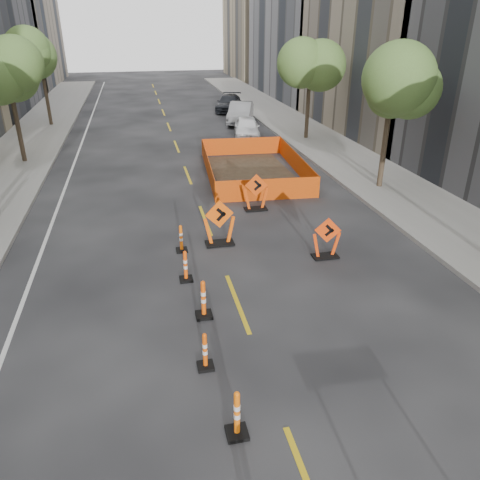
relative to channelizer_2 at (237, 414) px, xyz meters
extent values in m
plane|color=black|center=(0.95, 0.46, -0.52)|extent=(140.00, 140.00, 0.00)
cube|color=gray|center=(9.95, 12.46, -0.45)|extent=(4.00, 90.00, 0.15)
cube|color=gray|center=(17.95, 24.26, 6.48)|extent=(12.00, 16.00, 14.00)
cube|color=tan|center=(17.95, 59.06, 7.48)|extent=(12.00, 14.00, 16.00)
cylinder|color=#382B1E|center=(-7.45, 20.46, 1.05)|extent=(0.24, 0.24, 3.15)
sphere|color=#547532|center=(-7.45, 20.46, 4.03)|extent=(2.80, 2.80, 2.80)
cylinder|color=#382B1E|center=(-7.45, 30.46, 1.05)|extent=(0.24, 0.24, 3.15)
sphere|color=#547532|center=(-7.45, 30.46, 4.03)|extent=(2.80, 2.80, 2.80)
cylinder|color=#382B1E|center=(9.35, 12.46, 1.05)|extent=(0.24, 0.24, 3.15)
sphere|color=#547532|center=(9.35, 12.46, 4.03)|extent=(2.80, 2.80, 2.80)
cylinder|color=#382B1E|center=(9.35, 22.46, 1.05)|extent=(0.24, 0.24, 3.15)
sphere|color=#547532|center=(9.35, 22.46, 4.03)|extent=(2.80, 2.80, 2.80)
imported|color=white|center=(5.70, 23.77, 0.16)|extent=(2.33, 4.23, 1.36)
imported|color=gray|center=(6.36, 28.68, 0.24)|extent=(2.96, 4.88, 1.52)
imported|color=black|center=(6.48, 33.86, 0.14)|extent=(3.22, 4.92, 1.33)
camera|label=1|loc=(-1.31, -6.26, 6.55)|focal=35.00mm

